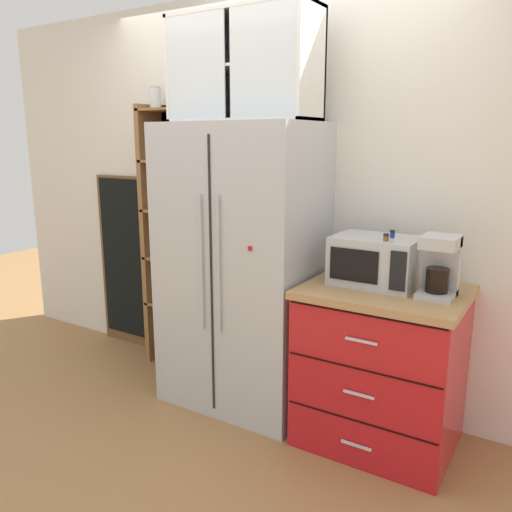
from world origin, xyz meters
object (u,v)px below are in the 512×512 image
Objects in this scene: microwave at (375,261)px; mug_navy at (387,279)px; coffee_maker at (440,266)px; chalkboard_menu at (129,262)px; bottle_cobalt at (391,261)px; refrigerator at (242,268)px; bottle_amber at (384,265)px.

mug_navy is at bearing -23.22° from microwave.
chalkboard_menu is (-2.44, 0.29, -0.35)m from coffee_maker.
microwave is at bearing -167.30° from bottle_cobalt.
refrigerator is 0.91m from mug_navy.
chalkboard_menu is at bearing 173.96° from bottle_cobalt.
bottle_amber is at bearing -90.00° from bottle_cobalt.
microwave is 2.14m from chalkboard_menu.
refrigerator is 1.18m from coffee_maker.
microwave is (0.83, 0.04, 0.14)m from refrigerator.
refrigerator is 5.63× the size of coffee_maker.
bottle_amber is (-0.00, -0.05, 0.08)m from mug_navy.
bottle_cobalt is (0.90, 0.06, 0.14)m from refrigerator.
refrigerator reaches higher than bottle_amber.
refrigerator reaches higher than chalkboard_menu.
chalkboard_menu is (-2.18, 0.23, -0.33)m from bottle_cobalt.
bottle_amber is (0.00, -0.10, -0.00)m from bottle_cobalt.
bottle_amber is at bearing -170.33° from coffee_maker.
bottle_cobalt is 0.10m from bottle_amber.
refrigerator is at bearing -176.12° from bottle_cobalt.
chalkboard_menu is at bearing 171.25° from bottle_amber.
bottle_cobalt reaches higher than microwave.
microwave is 1.46× the size of bottle_cobalt.
microwave is at bearing 131.92° from bottle_amber.
refrigerator reaches higher than microwave.
coffee_maker is at bearing 0.08° from refrigerator.
bottle_cobalt is (-0.26, 0.06, -0.02)m from coffee_maker.
coffee_maker reaches higher than bottle_cobalt.
coffee_maker is at bearing -6.78° from chalkboard_menu.
bottle_amber reaches higher than microwave.
coffee_maker is 1.03× the size of bottle_cobalt.
mug_navy is 0.10m from bottle_cobalt.
mug_navy is at bearing 178.29° from coffee_maker.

